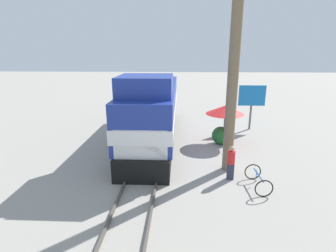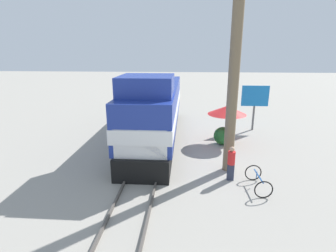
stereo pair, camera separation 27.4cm
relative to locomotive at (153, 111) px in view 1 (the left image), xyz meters
name	(u,v)px [view 1 (the left image)]	position (x,y,z in m)	size (l,w,h in m)	color
ground_plane	(151,149)	(0.00, -1.67, -1.98)	(120.00, 120.00, 0.00)	gray
rail_near	(140,147)	(-0.72, -1.67, -1.91)	(0.08, 30.87, 0.15)	#4C4742
rail_far	(163,148)	(0.72, -1.67, -1.91)	(0.08, 30.87, 0.15)	#4C4742
locomotive	(153,111)	(0.00, 0.00, 0.00)	(2.90, 13.20, 4.64)	black
utility_pole	(235,50)	(4.18, -4.34, 3.90)	(1.80, 0.51, 11.68)	#726047
vendor_umbrella	(225,110)	(4.63, -0.29, 0.22)	(2.44, 2.44, 2.48)	#4C4C4C
billboard_sign	(252,98)	(7.12, 2.85, 0.46)	(1.98, 0.12, 3.37)	#595959
shrub_cluster	(221,135)	(4.40, -0.57, -1.41)	(1.14, 1.14, 1.14)	#236028
person_bystander	(231,162)	(4.14, -5.45, -1.09)	(0.34, 0.34, 1.65)	#2D3347
bicycle	(258,179)	(5.21, -6.21, -1.59)	(0.82, 1.62, 0.77)	black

